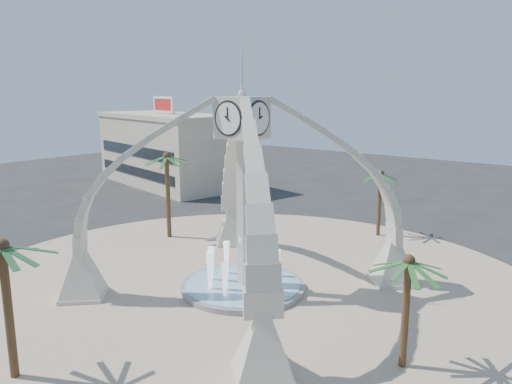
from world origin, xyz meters
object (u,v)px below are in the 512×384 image
Objects in this scene: palm_east at (409,262)px; palm_south at (2,248)px; clock_tower at (243,192)px; palm_north at (381,174)px; fountain at (243,286)px; palm_west at (167,158)px.

palm_south reaches higher than palm_east.
palm_east is (11.69, -2.44, -1.36)m from clock_tower.
clock_tower is 16.94m from palm_north.
palm_north is (1.54, 16.84, -0.94)m from clock_tower.
palm_north is (1.54, 16.84, 5.26)m from fountain.
palm_east is 0.85× the size of palm_south.
palm_north is at bearing 84.15° from palm_south.
palm_south is at bearing -96.60° from fountain.
clock_tower is at bearing -95.23° from palm_north.
fountain is 1.27× the size of palm_north.
palm_west is at bearing 158.22° from fountain.
palm_west is 22.06m from palm_south.
fountain is 15.30m from palm_south.
palm_north is 0.91× the size of palm_south.
palm_north is (-10.15, 19.28, 0.42)m from palm_east.
palm_south is at bearing -96.60° from clock_tower.
clock_tower is at bearing 168.22° from palm_east.
clock_tower reaches higher than palm_north.
palm_south is (-1.63, -14.07, 5.79)m from fountain.
palm_west is at bearing 158.22° from clock_tower.
palm_north reaches higher than palm_east.
fountain is at bearing -95.23° from palm_north.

